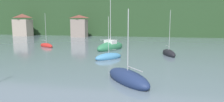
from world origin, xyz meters
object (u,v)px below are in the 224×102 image
object	(u,v)px
sailboat_far_0	(46,46)
sailboat_far_10	(110,47)
sailboat_mid_3	(128,78)
shore_building_westcentral	(79,26)
sailboat_far_6	(169,53)
sailboat_far_8	(109,57)
shore_building_west	(23,25)

from	to	relation	value
sailboat_far_0	sailboat_far_10	xyz separation A→B (m)	(14.30, -1.12, 0.27)
sailboat_mid_3	shore_building_westcentral	bearing A→B (deg)	-12.94
sailboat_mid_3	sailboat_far_6	size ratio (longest dim) A/B	0.91
shore_building_westcentral	sailboat_far_8	world-z (taller)	shore_building_westcentral
sailboat_far_6	sailboat_far_8	bearing A→B (deg)	-74.27
shore_building_westcentral	sailboat_far_10	size ratio (longest dim) A/B	0.76
sailboat_mid_3	sailboat_far_8	size ratio (longest dim) A/B	1.07
sailboat_mid_3	sailboat_far_6	world-z (taller)	sailboat_far_6
shore_building_west	shore_building_westcentral	xyz separation A→B (m)	(22.77, -0.55, -0.28)
shore_building_westcentral	sailboat_far_0	size ratio (longest dim) A/B	1.04
shore_building_west	sailboat_far_0	world-z (taller)	shore_building_west
sailboat_mid_3	sailboat_far_8	distance (m)	11.48
shore_building_west	sailboat_far_10	size ratio (longest dim) A/B	0.82
shore_building_westcentral	sailboat_far_8	distance (m)	43.55
shore_building_west	sailboat_far_10	xyz separation A→B (m)	(40.90, -29.35, -3.45)
sailboat_far_8	sailboat_far_10	distance (m)	9.85
shore_building_westcentral	sailboat_far_0	world-z (taller)	shore_building_westcentral
sailboat_far_8	sailboat_far_0	bearing A→B (deg)	-85.52
shore_building_westcentral	sailboat_far_6	xyz separation A→B (m)	(28.73, -33.12, -3.41)
sailboat_mid_3	shore_building_west	bearing A→B (deg)	4.10
sailboat_far_6	sailboat_far_10	bearing A→B (deg)	-128.33
shore_building_west	sailboat_far_0	bearing A→B (deg)	-46.71
sailboat_far_6	sailboat_far_10	distance (m)	11.45
sailboat_far_6	sailboat_mid_3	bearing A→B (deg)	-30.67
shore_building_west	sailboat_mid_3	distance (m)	68.67
sailboat_far_0	sailboat_far_8	bearing A→B (deg)	-1.14
shore_building_westcentral	sailboat_far_6	distance (m)	43.98
shore_building_west	sailboat_far_10	world-z (taller)	sailboat_far_10
shore_building_west	sailboat_far_6	distance (m)	61.64
sailboat_far_6	sailboat_far_8	distance (m)	10.05
shore_building_westcentral	sailboat_far_6	world-z (taller)	shore_building_westcentral
sailboat_mid_3	sailboat_far_10	distance (m)	21.24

